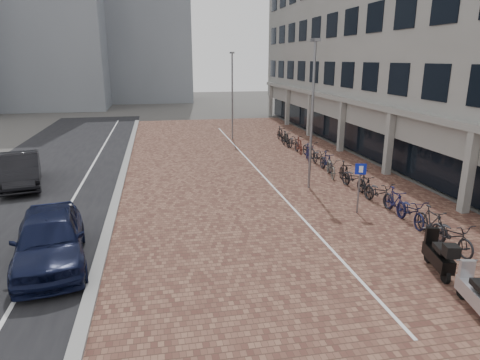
% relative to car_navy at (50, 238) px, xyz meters
% --- Properties ---
extents(ground, '(140.00, 140.00, 0.00)m').
position_rel_car_navy_xyz_m(ground, '(6.50, -2.47, -0.84)').
color(ground, '#474442').
rests_on(ground, ground).
extents(plaza_brick, '(14.50, 42.00, 0.04)m').
position_rel_car_navy_xyz_m(plaza_brick, '(8.50, 9.53, -0.83)').
color(plaza_brick, brown).
rests_on(plaza_brick, ground).
extents(street_asphalt, '(8.00, 50.00, 0.03)m').
position_rel_car_navy_xyz_m(street_asphalt, '(-2.50, 9.53, -0.83)').
color(street_asphalt, black).
rests_on(street_asphalt, ground).
extents(curb, '(0.35, 42.00, 0.14)m').
position_rel_car_navy_xyz_m(curb, '(1.40, 9.53, -0.77)').
color(curb, gray).
rests_on(curb, ground).
extents(lane_line, '(0.12, 44.00, 0.00)m').
position_rel_car_navy_xyz_m(lane_line, '(-0.50, 9.53, -0.81)').
color(lane_line, white).
rests_on(lane_line, street_asphalt).
extents(parking_line, '(0.10, 30.00, 0.00)m').
position_rel_car_navy_xyz_m(parking_line, '(8.70, 9.53, -0.80)').
color(parking_line, white).
rests_on(parking_line, plaza_brick).
extents(office_building, '(8.40, 40.00, 15.00)m').
position_rel_car_navy_xyz_m(office_building, '(19.47, 13.53, 7.61)').
color(office_building, gray).
rests_on(office_building, ground).
extents(car_navy, '(2.81, 5.18, 1.67)m').
position_rel_car_navy_xyz_m(car_navy, '(0.00, 0.00, 0.00)').
color(car_navy, black).
rests_on(car_navy, ground).
extents(car_dark, '(2.78, 5.10, 1.59)m').
position_rel_car_navy_xyz_m(car_dark, '(-3.29, 9.00, -0.04)').
color(car_dark, black).
rests_on(car_dark, ground).
extents(scooter_front, '(0.87, 1.75, 1.15)m').
position_rel_car_navy_xyz_m(scooter_front, '(10.73, -4.72, -0.26)').
color(scooter_front, '#B2B2B8').
rests_on(scooter_front, ground).
extents(scooter_mid, '(0.93, 1.81, 1.19)m').
position_rel_car_navy_xyz_m(scooter_mid, '(11.10, -2.74, -0.24)').
color(scooter_mid, black).
rests_on(scooter_mid, ground).
extents(parking_sign, '(0.42, 0.17, 2.07)m').
position_rel_car_navy_xyz_m(parking_sign, '(11.07, 2.27, 0.51)').
color(parking_sign, slate).
rests_on(parking_sign, ground).
extents(lamp_near, '(0.12, 0.12, 6.79)m').
position_rel_car_navy_xyz_m(lamp_near, '(10.35, 5.95, 2.56)').
color(lamp_near, slate).
rests_on(lamp_near, ground).
extents(lamp_far, '(0.12, 0.12, 6.42)m').
position_rel_car_navy_xyz_m(lamp_far, '(9.00, 19.34, 2.37)').
color(lamp_far, gray).
rests_on(lamp_far, ground).
extents(bike_row, '(1.41, 21.43, 1.05)m').
position_rel_car_navy_xyz_m(bike_row, '(12.44, 8.18, -0.32)').
color(bike_row, black).
rests_on(bike_row, ground).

